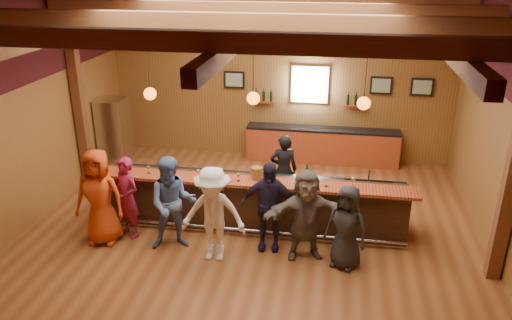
# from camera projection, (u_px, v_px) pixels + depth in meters

# --- Properties ---
(room) EXTENTS (9.04, 9.00, 4.52)m
(room) POSITION_uv_depth(u_px,v_px,m) (254.00, 70.00, 9.05)
(room) COLOR brown
(room) RESTS_ON ground
(bar_counter) EXTENTS (6.30, 1.07, 1.11)m
(bar_counter) POSITION_uv_depth(u_px,v_px,m) (256.00, 200.00, 10.15)
(bar_counter) COLOR black
(bar_counter) RESTS_ON ground
(back_bar_cabinet) EXTENTS (4.00, 0.52, 0.95)m
(back_bar_cabinet) POSITION_uv_depth(u_px,v_px,m) (322.00, 145.00, 13.25)
(back_bar_cabinet) COLOR maroon
(back_bar_cabinet) RESTS_ON ground
(window) EXTENTS (0.95, 0.09, 0.95)m
(window) POSITION_uv_depth(u_px,v_px,m) (310.00, 84.00, 12.92)
(window) COLOR silver
(window) RESTS_ON room
(framed_pictures) EXTENTS (5.35, 0.05, 0.45)m
(framed_pictures) POSITION_uv_depth(u_px,v_px,m) (344.00, 84.00, 12.76)
(framed_pictures) COLOR black
(framed_pictures) RESTS_ON room
(wine_shelves) EXTENTS (3.00, 0.18, 0.30)m
(wine_shelves) POSITION_uv_depth(u_px,v_px,m) (309.00, 101.00, 13.02)
(wine_shelves) COLOR maroon
(wine_shelves) RESTS_ON room
(pendant_lights) EXTENTS (4.24, 0.24, 1.37)m
(pendant_lights) POSITION_uv_depth(u_px,v_px,m) (253.00, 98.00, 9.19)
(pendant_lights) COLOR black
(pendant_lights) RESTS_ON room
(stainless_fridge) EXTENTS (0.70, 0.70, 1.80)m
(stainless_fridge) POSITION_uv_depth(u_px,v_px,m) (115.00, 133.00, 12.88)
(stainless_fridge) COLOR silver
(stainless_fridge) RESTS_ON ground
(customer_orange) EXTENTS (0.96, 0.66, 1.89)m
(customer_orange) POSITION_uv_depth(u_px,v_px,m) (99.00, 197.00, 9.35)
(customer_orange) COLOR #BF3F12
(customer_orange) RESTS_ON ground
(customer_redvest) EXTENTS (0.71, 0.62, 1.64)m
(customer_redvest) POSITION_uv_depth(u_px,v_px,m) (127.00, 198.00, 9.60)
(customer_redvest) COLOR maroon
(customer_redvest) RESTS_ON ground
(customer_denim) EXTENTS (1.04, 0.91, 1.81)m
(customer_denim) POSITION_uv_depth(u_px,v_px,m) (173.00, 203.00, 9.19)
(customer_denim) COLOR #5775AE
(customer_denim) RESTS_ON ground
(customer_white) EXTENTS (1.17, 0.69, 1.79)m
(customer_white) POSITION_uv_depth(u_px,v_px,m) (213.00, 215.00, 8.82)
(customer_white) COLOR white
(customer_white) RESTS_ON ground
(customer_navy) EXTENTS (1.04, 0.47, 1.75)m
(customer_navy) POSITION_uv_depth(u_px,v_px,m) (268.00, 206.00, 9.16)
(customer_navy) COLOR #1F1933
(customer_navy) RESTS_ON ground
(customer_brown) EXTENTS (1.67, 0.91, 1.72)m
(customer_brown) POSITION_uv_depth(u_px,v_px,m) (306.00, 215.00, 8.89)
(customer_brown) COLOR #63584F
(customer_brown) RESTS_ON ground
(customer_dark) EXTENTS (0.89, 0.75, 1.55)m
(customer_dark) POSITION_uv_depth(u_px,v_px,m) (346.00, 227.00, 8.64)
(customer_dark) COLOR #242426
(customer_dark) RESTS_ON ground
(bartender) EXTENTS (0.65, 0.48, 1.63)m
(bartender) POSITION_uv_depth(u_px,v_px,m) (284.00, 170.00, 10.86)
(bartender) COLOR black
(bartender) RESTS_ON ground
(ice_bucket) EXTENTS (0.22, 0.22, 0.24)m
(ice_bucket) POSITION_uv_depth(u_px,v_px,m) (257.00, 173.00, 9.67)
(ice_bucket) COLOR olive
(ice_bucket) RESTS_ON bar_counter
(bottle_a) EXTENTS (0.07, 0.07, 0.31)m
(bottle_a) POSITION_uv_depth(u_px,v_px,m) (273.00, 173.00, 9.66)
(bottle_a) COLOR black
(bottle_a) RESTS_ON bar_counter
(bottle_b) EXTENTS (0.08, 0.08, 0.35)m
(bottle_b) POSITION_uv_depth(u_px,v_px,m) (307.00, 175.00, 9.56)
(bottle_b) COLOR black
(bottle_b) RESTS_ON bar_counter
(glass_a) EXTENTS (0.07, 0.07, 0.17)m
(glass_a) POSITION_uv_depth(u_px,v_px,m) (119.00, 167.00, 9.94)
(glass_a) COLOR silver
(glass_a) RESTS_ON bar_counter
(glass_b) EXTENTS (0.07, 0.07, 0.16)m
(glass_b) POSITION_uv_depth(u_px,v_px,m) (148.00, 168.00, 9.92)
(glass_b) COLOR silver
(glass_b) RESTS_ON bar_counter
(glass_c) EXTENTS (0.09, 0.09, 0.19)m
(glass_c) POSITION_uv_depth(u_px,v_px,m) (172.00, 168.00, 9.85)
(glass_c) COLOR silver
(glass_c) RESTS_ON bar_counter
(glass_d) EXTENTS (0.08, 0.08, 0.17)m
(glass_d) POSITION_uv_depth(u_px,v_px,m) (198.00, 172.00, 9.73)
(glass_d) COLOR silver
(glass_d) RESTS_ON bar_counter
(glass_e) EXTENTS (0.07, 0.07, 0.16)m
(glass_e) POSITION_uv_depth(u_px,v_px,m) (238.00, 175.00, 9.58)
(glass_e) COLOR silver
(glass_e) RESTS_ON bar_counter
(glass_f) EXTENTS (0.09, 0.09, 0.20)m
(glass_f) POSITION_uv_depth(u_px,v_px,m) (298.00, 177.00, 9.45)
(glass_f) COLOR silver
(glass_f) RESTS_ON bar_counter
(glass_g) EXTENTS (0.09, 0.09, 0.19)m
(glass_g) POSITION_uv_depth(u_px,v_px,m) (327.00, 180.00, 9.34)
(glass_g) COLOR silver
(glass_g) RESTS_ON bar_counter
(glass_h) EXTENTS (0.08, 0.08, 0.19)m
(glass_h) POSITION_uv_depth(u_px,v_px,m) (353.00, 180.00, 9.33)
(glass_h) COLOR silver
(glass_h) RESTS_ON bar_counter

